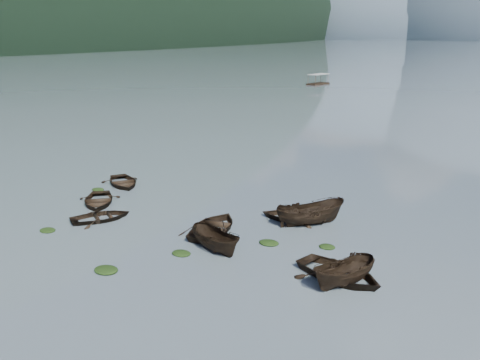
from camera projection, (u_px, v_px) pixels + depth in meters
The scene contains 20 objects.
ground_plane at pixel (124, 267), 28.72m from camera, with size 2400.00×2400.00×0.00m, color slate.
haze_mtn_a at pixel (383, 37), 898.41m from camera, with size 520.00×520.00×280.00m, color #475666.
rowboat_0 at pixel (98, 204), 39.16m from camera, with size 3.13×4.38×0.91m, color black.
rowboat_1 at pixel (101, 220), 35.89m from camera, with size 2.83×3.96×0.82m, color black.
rowboat_2 at pixel (216, 251), 30.91m from camera, with size 1.52×4.05×1.56m, color black.
rowboat_3 at pixel (214, 231), 33.90m from camera, with size 3.47×4.85×1.01m, color black.
rowboat_4 at pixel (339, 278), 27.44m from camera, with size 3.44×4.82×1.00m, color black.
rowboat_5 at pixel (344, 285), 26.74m from camera, with size 1.51×4.02×1.55m, color black.
rowboat_6 at pixel (123, 185), 43.91m from camera, with size 3.16×4.42×0.92m, color black.
rowboat_7 at pixel (293, 219), 36.04m from camera, with size 3.06×4.29×0.89m, color black.
rowboat_8 at pixel (310, 225), 35.04m from camera, with size 1.79×4.75×1.83m, color black.
weed_clump_0 at pixel (48, 231), 33.88m from camera, with size 1.09×0.89×0.24m, color black.
weed_clump_1 at pixel (181, 254), 30.38m from camera, with size 1.15×0.92×0.25m, color black.
weed_clump_2 at pixel (106, 272), 28.23m from camera, with size 1.38×1.10×0.30m, color black.
weed_clump_3 at pixel (327, 248), 31.33m from camera, with size 0.98×0.83×0.22m, color black.
weed_clump_4 at pixel (269, 244), 31.87m from camera, with size 1.23×0.98×0.25m, color black.
weed_clump_5 at pixel (98, 190), 42.53m from camera, with size 1.05×0.85×0.22m, color black.
weed_clump_6 at pixel (207, 231), 33.89m from camera, with size 0.84×0.70×0.17m, color black.
weed_clump_7 at pixel (308, 222), 35.48m from camera, with size 1.19×0.95×0.26m, color black.
pontoon_left at pixel (318, 85), 124.19m from camera, with size 2.52×6.04×2.32m, color black, non-canonical shape.
Camera 1 is at (19.08, -19.24, 12.33)m, focal length 40.00 mm.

